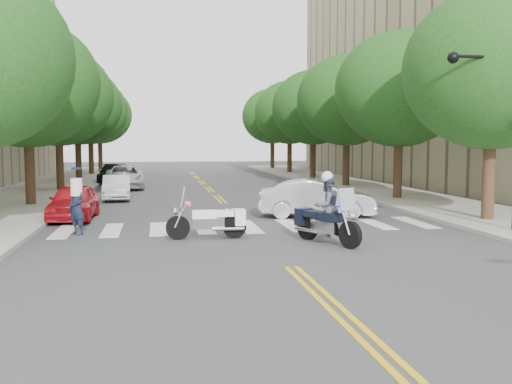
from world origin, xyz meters
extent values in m
plane|color=#38383A|center=(0.00, 0.00, 0.00)|extent=(140.00, 140.00, 0.00)
cube|color=#9E9991|center=(-9.50, 22.00, 0.07)|extent=(5.00, 60.00, 0.15)
cube|color=#9E9991|center=(9.50, 22.00, 0.07)|extent=(5.00, 60.00, 0.15)
cylinder|color=#382316|center=(-8.80, 14.00, 1.66)|extent=(0.44, 0.44, 3.32)
ellipsoid|color=#214112|center=(-8.80, 14.00, 5.56)|extent=(6.40, 6.40, 5.76)
cylinder|color=#382316|center=(-8.80, 22.00, 1.66)|extent=(0.44, 0.44, 3.32)
ellipsoid|color=#214112|center=(-8.80, 22.00, 5.56)|extent=(6.40, 6.40, 5.76)
cylinder|color=#382316|center=(-8.80, 30.00, 1.66)|extent=(0.44, 0.44, 3.32)
ellipsoid|color=#214112|center=(-8.80, 30.00, 5.56)|extent=(6.40, 6.40, 5.76)
cylinder|color=#382316|center=(-8.80, 38.00, 1.66)|extent=(0.44, 0.44, 3.32)
ellipsoid|color=#214112|center=(-8.80, 38.00, 5.56)|extent=(6.40, 6.40, 5.76)
cylinder|color=#382316|center=(-8.80, 46.00, 1.66)|extent=(0.44, 0.44, 3.32)
ellipsoid|color=#214112|center=(-8.80, 46.00, 5.56)|extent=(6.40, 6.40, 5.76)
cylinder|color=#382316|center=(8.80, 6.00, 1.66)|extent=(0.44, 0.44, 3.32)
ellipsoid|color=#214112|center=(8.80, 6.00, 5.56)|extent=(6.40, 6.40, 5.76)
cylinder|color=#382316|center=(8.80, 14.00, 1.66)|extent=(0.44, 0.44, 3.32)
ellipsoid|color=#214112|center=(8.80, 14.00, 5.56)|extent=(6.40, 6.40, 5.76)
cylinder|color=#382316|center=(8.80, 22.00, 1.66)|extent=(0.44, 0.44, 3.32)
ellipsoid|color=#214112|center=(8.80, 22.00, 5.56)|extent=(6.40, 6.40, 5.76)
cylinder|color=#382316|center=(8.80, 30.00, 1.66)|extent=(0.44, 0.44, 3.32)
ellipsoid|color=#214112|center=(8.80, 30.00, 5.56)|extent=(6.40, 6.40, 5.76)
cylinder|color=#382316|center=(8.80, 38.00, 1.66)|extent=(0.44, 0.44, 3.32)
ellipsoid|color=#214112|center=(8.80, 38.00, 5.56)|extent=(6.40, 6.40, 5.76)
cylinder|color=#382316|center=(8.80, 46.00, 1.66)|extent=(0.44, 0.44, 3.32)
ellipsoid|color=#214112|center=(8.80, 46.00, 5.56)|extent=(6.40, 6.40, 5.76)
cylinder|color=black|center=(7.00, 3.50, 5.60)|extent=(2.40, 0.10, 0.10)
sphere|color=black|center=(5.90, 3.50, 5.55)|extent=(0.36, 0.36, 0.36)
cylinder|color=black|center=(2.17, 2.03, 0.39)|extent=(0.48, 0.77, 0.78)
cylinder|color=black|center=(1.38, 3.69, 0.39)|extent=(0.52, 0.79, 0.78)
cube|color=silver|center=(1.75, 2.91, 0.51)|extent=(0.77, 1.09, 0.37)
cube|color=black|center=(1.80, 2.81, 0.80)|extent=(0.72, 0.90, 0.25)
cube|color=black|center=(1.53, 3.38, 0.82)|extent=(0.68, 0.76, 0.18)
cube|color=black|center=(1.31, 3.84, 0.69)|extent=(0.60, 0.53, 0.51)
cube|color=#8C99A5|center=(2.10, 2.17, 1.37)|extent=(0.59, 0.40, 0.62)
cube|color=red|center=(2.14, 2.40, 1.17)|extent=(0.15, 0.15, 0.09)
cube|color=#0C26E5|center=(1.90, 2.29, 1.17)|extent=(0.15, 0.15, 0.09)
imported|color=#474C56|center=(1.75, 2.91, 1.11)|extent=(1.08, 0.99, 1.80)
sphere|color=silver|center=(1.75, 2.91, 1.96)|extent=(0.34, 0.34, 0.34)
cylinder|color=black|center=(-2.53, 4.32, 0.37)|extent=(0.74, 0.16, 0.74)
cylinder|color=black|center=(-0.79, 4.31, 0.37)|extent=(0.74, 0.20, 0.74)
cube|color=silver|center=(-1.60, 4.32, 0.49)|extent=(0.98, 0.35, 0.35)
cube|color=white|center=(-1.71, 4.32, 0.76)|extent=(0.76, 0.40, 0.24)
cube|color=white|center=(-1.12, 4.31, 0.78)|extent=(0.60, 0.44, 0.17)
cube|color=white|center=(-0.63, 4.31, 0.65)|extent=(0.33, 0.48, 0.49)
cube|color=#8C99A5|center=(-2.39, 4.32, 1.30)|extent=(0.17, 0.54, 0.59)
cube|color=red|center=(-2.20, 4.19, 1.11)|extent=(0.11, 0.11, 0.09)
cube|color=#0C26E5|center=(-2.20, 4.45, 1.11)|extent=(0.11, 0.11, 0.09)
imported|color=black|center=(-5.67, 5.76, 0.87)|extent=(0.76, 0.73, 1.75)
imported|color=silver|center=(3.04, 8.50, 0.74)|extent=(4.77, 2.63, 1.49)
imported|color=red|center=(-6.30, 9.50, 0.68)|extent=(1.70, 4.02, 1.36)
imported|color=silver|center=(-5.20, 16.71, 0.63)|extent=(1.52, 3.87, 1.26)
imported|color=#A9ABB1|center=(-5.20, 23.50, 0.72)|extent=(2.69, 5.34, 1.45)
imported|color=black|center=(-6.30, 28.50, 0.67)|extent=(1.91, 4.65, 1.35)
imported|color=#96959A|center=(-6.30, 29.50, 0.68)|extent=(1.85, 4.07, 1.35)
camera|label=1|loc=(-3.09, -13.02, 3.01)|focal=40.00mm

